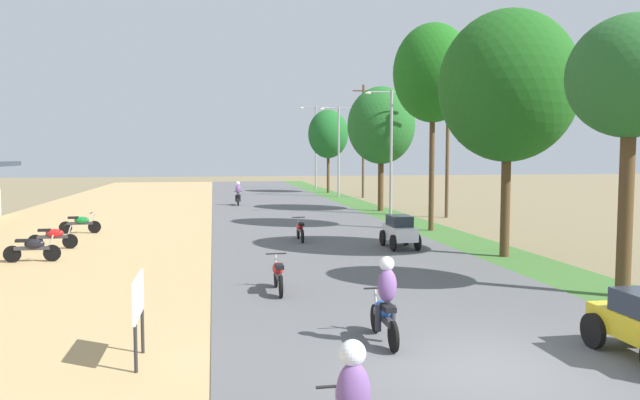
# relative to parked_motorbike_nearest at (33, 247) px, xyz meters

# --- Properties ---
(ground_plane) EXTENTS (180.00, 180.00, 0.00)m
(ground_plane) POSITION_rel_parked_motorbike_nearest_xyz_m (10.32, -12.09, -0.55)
(ground_plane) COLOR #7A6B4C
(road_strip) EXTENTS (9.00, 140.00, 0.08)m
(road_strip) POSITION_rel_parked_motorbike_nearest_xyz_m (10.32, -12.09, -0.51)
(road_strip) COLOR #565659
(road_strip) RESTS_ON ground
(parked_motorbike_nearest) EXTENTS (1.80, 0.54, 0.94)m
(parked_motorbike_nearest) POSITION_rel_parked_motorbike_nearest_xyz_m (0.00, 0.00, 0.00)
(parked_motorbike_nearest) COLOR black
(parked_motorbike_nearest) RESTS_ON dirt_shoulder
(parked_motorbike_second) EXTENTS (1.80, 0.54, 0.94)m
(parked_motorbike_second) POSITION_rel_parked_motorbike_nearest_xyz_m (-0.04, 2.80, 0.00)
(parked_motorbike_second) COLOR black
(parked_motorbike_second) RESTS_ON dirt_shoulder
(parked_motorbike_third) EXTENTS (1.80, 0.54, 0.94)m
(parked_motorbike_third) POSITION_rel_parked_motorbike_nearest_xyz_m (0.01, 7.36, 0.00)
(parked_motorbike_third) COLOR black
(parked_motorbike_third) RESTS_ON dirt_shoulder
(street_signboard) EXTENTS (0.06, 1.30, 1.50)m
(street_signboard) POSITION_rel_parked_motorbike_nearest_xyz_m (4.62, -10.71, 0.55)
(street_signboard) COLOR #262628
(street_signboard) RESTS_ON dirt_shoulder
(median_tree_nearest) EXTENTS (3.05, 3.05, 6.98)m
(median_tree_nearest) POSITION_rel_parked_motorbike_nearest_xyz_m (16.00, -7.77, 4.91)
(median_tree_nearest) COLOR #4C351E
(median_tree_nearest) RESTS_ON median_strip
(median_tree_second) EXTENTS (4.73, 4.73, 8.47)m
(median_tree_second) POSITION_rel_parked_motorbike_nearest_xyz_m (15.88, -1.66, 5.37)
(median_tree_second) COLOR #4C351E
(median_tree_second) RESTS_ON median_strip
(median_tree_third) EXTENTS (3.66, 3.66, 9.53)m
(median_tree_third) POSITION_rel_parked_motorbike_nearest_xyz_m (15.90, 5.68, 6.76)
(median_tree_third) COLOR #4C351E
(median_tree_third) RESTS_ON median_strip
(median_tree_fourth) EXTENTS (4.21, 4.21, 7.74)m
(median_tree_fourth) POSITION_rel_parked_motorbike_nearest_xyz_m (16.25, 15.64, 4.83)
(median_tree_fourth) COLOR #4C351E
(median_tree_fourth) RESTS_ON median_strip
(median_tree_fifth) EXTENTS (3.67, 3.67, 7.60)m
(median_tree_fifth) POSITION_rel_parked_motorbike_nearest_xyz_m (16.31, 33.72, 4.88)
(median_tree_fifth) COLOR #4C351E
(median_tree_fifth) RESTS_ON median_strip
(streetlamp_near) EXTENTS (3.16, 0.20, 7.26)m
(streetlamp_near) POSITION_rel_parked_motorbike_nearest_xyz_m (16.12, 13.01, 3.72)
(streetlamp_near) COLOR gray
(streetlamp_near) RESTS_ON median_strip
(streetlamp_mid) EXTENTS (3.16, 0.20, 7.44)m
(streetlamp_mid) POSITION_rel_parked_motorbike_nearest_xyz_m (16.12, 28.10, 3.82)
(streetlamp_mid) COLOR gray
(streetlamp_mid) RESTS_ON median_strip
(streetlamp_far) EXTENTS (3.16, 0.20, 8.36)m
(streetlamp_far) POSITION_rel_parked_motorbike_nearest_xyz_m (16.12, 39.51, 4.29)
(streetlamp_far) COLOR gray
(streetlamp_far) RESTS_ON median_strip
(utility_pole_near) EXTENTS (1.80, 0.20, 9.15)m
(utility_pole_near) POSITION_rel_parked_motorbike_nearest_xyz_m (19.02, 11.61, 4.22)
(utility_pole_near) COLOR brown
(utility_pole_near) RESTS_ON ground
(utility_pole_far) EXTENTS (1.80, 0.20, 9.27)m
(utility_pole_far) POSITION_rel_parked_motorbike_nearest_xyz_m (18.13, 27.79, 4.28)
(utility_pole_far) COLOR brown
(utility_pole_far) RESTS_ON ground
(car_hatchback_white) EXTENTS (1.04, 2.00, 1.23)m
(car_hatchback_white) POSITION_rel_parked_motorbike_nearest_xyz_m (12.82, 0.71, 0.19)
(car_hatchback_white) COLOR silver
(car_hatchback_white) RESTS_ON road_strip
(motorbike_ahead_second) EXTENTS (0.54, 1.80, 1.66)m
(motorbike_ahead_second) POSITION_rel_parked_motorbike_nearest_xyz_m (9.05, -10.43, 0.30)
(motorbike_ahead_second) COLOR black
(motorbike_ahead_second) RESTS_ON road_strip
(motorbike_ahead_third) EXTENTS (0.54, 1.80, 0.94)m
(motorbike_ahead_third) POSITION_rel_parked_motorbike_nearest_xyz_m (7.52, -5.87, 0.02)
(motorbike_ahead_third) COLOR black
(motorbike_ahead_third) RESTS_ON road_strip
(motorbike_ahead_fourth) EXTENTS (0.54, 1.80, 0.94)m
(motorbike_ahead_fourth) POSITION_rel_parked_motorbike_nearest_xyz_m (9.38, 3.22, 0.02)
(motorbike_ahead_fourth) COLOR black
(motorbike_ahead_fourth) RESTS_ON road_strip
(motorbike_ahead_fifth) EXTENTS (0.54, 1.80, 1.66)m
(motorbike_ahead_fifth) POSITION_rel_parked_motorbike_nearest_xyz_m (7.58, 21.14, 0.30)
(motorbike_ahead_fifth) COLOR black
(motorbike_ahead_fifth) RESTS_ON road_strip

